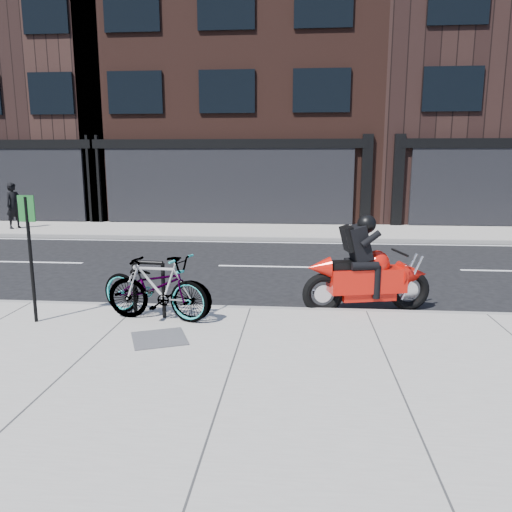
# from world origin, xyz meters

# --- Properties ---
(ground) EXTENTS (120.00, 120.00, 0.00)m
(ground) POSITION_xyz_m (0.00, 0.00, 0.00)
(ground) COLOR black
(ground) RESTS_ON ground
(sidewalk_near) EXTENTS (60.00, 6.00, 0.13)m
(sidewalk_near) POSITION_xyz_m (0.00, -5.00, 0.07)
(sidewalk_near) COLOR gray
(sidewalk_near) RESTS_ON ground
(sidewalk_far) EXTENTS (60.00, 3.50, 0.13)m
(sidewalk_far) POSITION_xyz_m (0.00, 7.75, 0.07)
(sidewalk_far) COLOR gray
(sidewalk_far) RESTS_ON ground
(building_midwest) EXTENTS (10.00, 10.00, 12.00)m
(building_midwest) POSITION_xyz_m (-12.00, 14.50, 6.00)
(building_midwest) COLOR black
(building_midwest) RESTS_ON ground
(building_center) EXTENTS (12.00, 10.00, 14.50)m
(building_center) POSITION_xyz_m (-2.00, 14.50, 7.25)
(building_center) COLOR black
(building_center) RESTS_ON ground
(building_mideast) EXTENTS (12.00, 10.00, 12.50)m
(building_mideast) POSITION_xyz_m (10.00, 14.50, 6.25)
(building_mideast) COLOR black
(building_mideast) RESTS_ON ground
(bike_rack) EXTENTS (0.56, 0.12, 0.95)m
(bike_rack) POSITION_xyz_m (-1.61, -2.60, 0.69)
(bike_rack) COLOR black
(bike_rack) RESTS_ON sidewalk_near
(bicycle_front) EXTENTS (2.11, 1.28, 1.05)m
(bicycle_front) POSITION_xyz_m (-1.51, -2.60, 0.65)
(bicycle_front) COLOR gray
(bicycle_front) RESTS_ON sidewalk_near
(bicycle_rear) EXTENTS (1.77, 0.62, 1.05)m
(bicycle_rear) POSITION_xyz_m (-1.40, -2.73, 0.65)
(bicycle_rear) COLOR gray
(bicycle_rear) RESTS_ON sidewalk_near
(motorcycle) EXTENTS (2.33, 0.86, 1.76)m
(motorcycle) POSITION_xyz_m (2.15, -1.57, 0.71)
(motorcycle) COLOR black
(motorcycle) RESTS_ON ground
(pedestrian) EXTENTS (0.63, 0.73, 1.69)m
(pedestrian) POSITION_xyz_m (-9.68, 7.26, 0.98)
(pedestrian) COLOR black
(pedestrian) RESTS_ON sidewalk_far
(utility_grate) EXTENTS (0.98, 0.98, 0.02)m
(utility_grate) POSITION_xyz_m (-1.17, -3.60, 0.14)
(utility_grate) COLOR #4E4E51
(utility_grate) RESTS_ON sidewalk_near
(sign_post) EXTENTS (0.27, 0.05, 2.02)m
(sign_post) POSITION_xyz_m (-3.35, -3.01, 1.34)
(sign_post) COLOR black
(sign_post) RESTS_ON sidewalk_near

